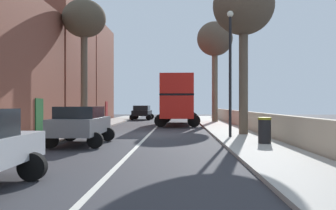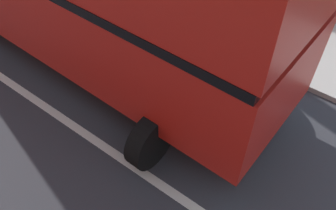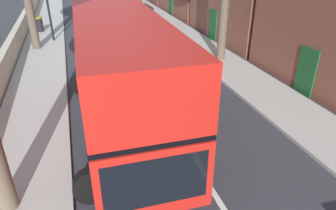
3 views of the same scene
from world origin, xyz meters
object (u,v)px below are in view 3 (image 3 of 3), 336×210
litter_bin_right (39,24)px  parked_car_grey_left_0 (141,15)px  parked_car_silver_left_3 (122,0)px  double_decker_bus (119,67)px

litter_bin_right → parked_car_grey_left_0: bearing=177.3°
parked_car_silver_left_3 → litter_bin_right: 11.42m
parked_car_silver_left_3 → litter_bin_right: bearing=46.9°
parked_car_grey_left_0 → parked_car_silver_left_3: size_ratio=0.97×
double_decker_bus → parked_car_grey_left_0: size_ratio=2.26×
double_decker_bus → litter_bin_right: bearing=-77.1°
parked_car_grey_left_0 → litter_bin_right: bearing=-2.7°
double_decker_bus → litter_bin_right: 16.26m
double_decker_bus → litter_bin_right: size_ratio=9.31×
double_decker_bus → litter_bin_right: (3.60, -15.76, -1.69)m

